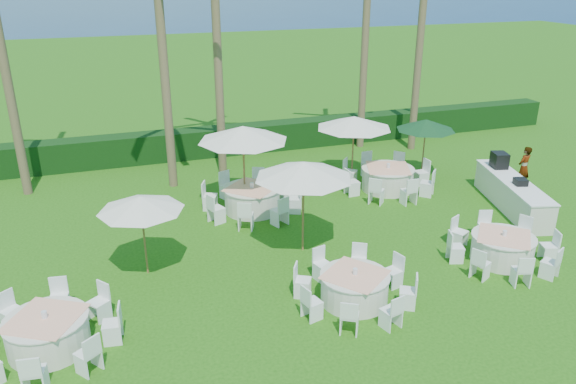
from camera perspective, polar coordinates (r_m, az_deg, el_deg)
The scene contains 18 objects.
ground at distance 14.38m, azimuth 2.25°, elevation -10.48°, with size 120.00×120.00×0.00m, color #1C510D.
hedge at distance 24.76m, azimuth -7.67°, elevation 5.11°, with size 34.00×1.00×1.20m, color black.
ocean at distance 113.65m, azimuth -17.22°, elevation 17.21°, with size 260.00×260.00×0.00m, color #07204A.
banquet_table_a at distance 13.45m, azimuth -23.22°, elevation -12.97°, with size 3.11×3.11×0.94m.
banquet_table_b at distance 14.06m, azimuth 6.76°, elevation -9.56°, with size 2.98×2.98×0.91m.
banquet_table_c at distance 16.86m, azimuth 20.95°, elevation -5.29°, with size 3.02×3.02×0.93m.
banquet_table_e at distance 18.92m, azimuth -3.66°, elevation -0.65°, with size 3.27×3.27×1.01m.
banquet_table_f at distance 21.01m, azimuth 10.08°, elevation 1.40°, with size 3.38×3.38×1.01m.
umbrella_a at distance 14.91m, azimuth -14.75°, elevation -1.13°, with size 2.25×2.25×2.24m.
umbrella_b at distance 15.50m, azimuth 1.59°, elevation 2.27°, with size 2.79×2.79×2.73m.
umbrella_c at distance 18.52m, azimuth -4.60°, elevation 5.94°, with size 3.01×3.01×2.87m.
umbrella_d at distance 21.05m, azimuth 6.73°, elevation 7.05°, with size 2.83×2.83×2.56m.
umbrella_green at distance 21.92m, azimuth 13.84°, elevation 6.65°, with size 2.24×2.24×2.36m.
buffet_table at distance 20.55m, azimuth 21.76°, elevation -0.06°, with size 2.02×4.48×1.56m.
staff_person at distance 22.51m, azimuth 22.84°, elevation 2.32°, with size 0.58×0.38×1.59m, color gray.
palm_b at distance 20.50m, azimuth -12.50°, elevation 12.43°, with size 4.20×4.39×8.08m.
palm_d at distance 25.10m, azimuth 7.90°, elevation 16.17°, with size 4.35×4.28×9.57m.
palm_e at distance 25.20m, azimuth 13.27°, elevation 14.77°, with size 4.35×4.28×8.66m.
Camera 1 is at (-4.41, -11.30, 7.73)m, focal length 35.00 mm.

